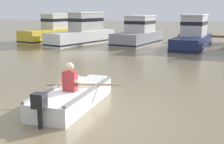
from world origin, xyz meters
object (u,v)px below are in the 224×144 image
object	(u,v)px
rowboat_with_person	(74,96)
moored_boat_white	(83,32)
moored_boat_yellow	(55,31)
moored_boat_navy	(193,36)
moored_boat_grey	(138,34)

from	to	relation	value
rowboat_with_person	moored_boat_white	distance (m)	14.94
moored_boat_white	moored_boat_yellow	bearing A→B (deg)	161.80
moored_boat_yellow	moored_boat_white	world-z (taller)	moored_boat_white
rowboat_with_person	moored_boat_yellow	size ratio (longest dim) A/B	0.57
rowboat_with_person	moored_boat_white	world-z (taller)	moored_boat_white
moored_boat_white	moored_boat_navy	distance (m)	7.98
moored_boat_yellow	rowboat_with_person	bearing A→B (deg)	-56.33
moored_boat_white	moored_boat_navy	size ratio (longest dim) A/B	1.08
moored_boat_yellow	moored_boat_white	xyz separation A→B (m)	(3.07, -1.01, 0.05)
moored_boat_yellow	moored_boat_navy	distance (m)	11.05
rowboat_with_person	moored_boat_white	size ratio (longest dim) A/B	0.57
moored_boat_yellow	moored_boat_navy	bearing A→B (deg)	-2.73
moored_boat_grey	moored_boat_white	bearing A→B (deg)	-164.12
moored_boat_white	moored_boat_grey	world-z (taller)	moored_boat_white
moored_boat_navy	moored_boat_yellow	bearing A→B (deg)	177.27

